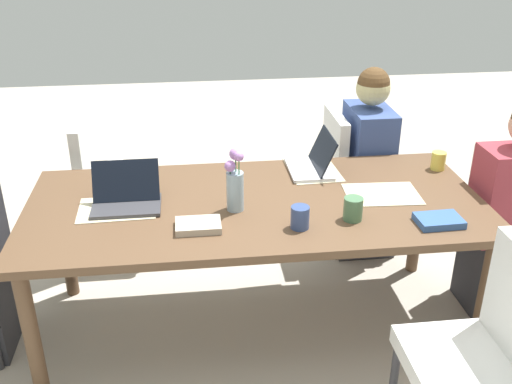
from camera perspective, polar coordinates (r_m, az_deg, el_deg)
The scene contains 20 objects.
ground_plane at distance 3.24m, azimuth 0.00°, elevation -12.69°, with size 10.00×10.00×0.00m, color #B2A899.
dining_table at distance 2.87m, azimuth 0.00°, elevation -2.16°, with size 2.20×1.00×0.74m.
chair_head_left_left_near at distance 3.46m, azimuth 23.55°, elevation -2.61°, with size 0.44×0.44×0.90m.
person_head_left_left_near at distance 3.36m, azimuth 23.34°, elevation -2.87°, with size 0.40×0.36×1.19m.
chair_near_left_mid at distance 3.78m, azimuth 9.20°, elevation 1.71°, with size 0.44×0.44×0.90m.
person_near_left_mid at distance 3.73m, azimuth 10.57°, elevation 1.78°, with size 0.36×0.40×1.19m.
chair_near_right_near at distance 3.73m, azimuth -14.38°, elevation 0.87°, with size 0.44×0.44×0.90m.
chair_far_right_mid at distance 2.50m, azimuth 21.29°, elevation -13.63°, with size 0.44×0.44×0.90m.
flower_vase at distance 2.71m, azimuth -2.05°, elevation 0.89°, with size 0.09×0.09×0.30m.
placemat_head_left_left_near at distance 2.98m, azimuth 12.12°, elevation -0.20°, with size 0.36×0.26×0.00m, color beige.
placemat_near_left_mid at distance 3.20m, azimuth 5.51°, elevation 2.17°, with size 0.36×0.26×0.00m, color beige.
placemat_head_right_left_far at distance 2.85m, azimuth -13.28°, elevation -1.54°, with size 0.36×0.26×0.00m, color beige.
laptop_near_left_mid at distance 3.18m, azimuth 5.54°, elevation 2.78°, with size 0.22×0.32×0.20m.
laptop_head_right_left_far at distance 2.85m, azimuth -12.45°, elevation -0.57°, with size 0.32×0.22×0.20m.
coffee_mug_near_left at distance 2.60m, azimuth 4.29°, elevation -2.47°, with size 0.08×0.08×0.10m, color #33477A.
coffee_mug_near_right at distance 2.69m, azimuth 9.39°, elevation -1.62°, with size 0.09×0.09×0.11m, color #47704C.
coffee_mug_centre_left at distance 3.33m, azimuth 17.25°, elevation 2.91°, with size 0.08×0.08×0.10m, color #DBC64C.
coffee_mug_centre_right at distance 3.19m, azimuth -13.40°, elevation 2.33°, with size 0.08×0.08×0.09m, color white.
book_red_cover at distance 2.76m, azimuth 17.30°, elevation -2.66°, with size 0.20×0.14×0.03m, color #335693.
book_blue_cover at distance 2.61m, azimuth -5.61°, elevation -3.25°, with size 0.20×0.14×0.03m, color #B2A38E.
Camera 1 is at (0.31, 2.52, 2.02)m, focal length 41.29 mm.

